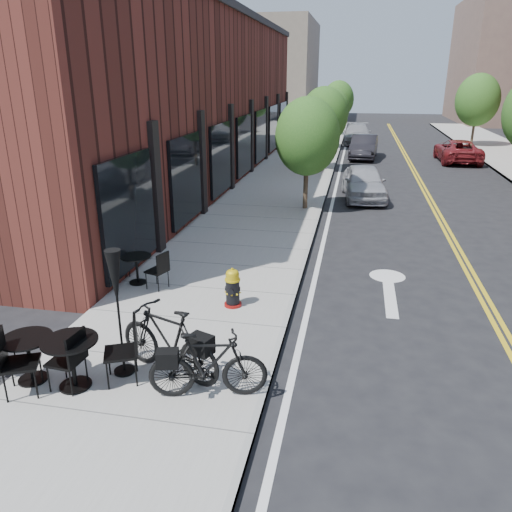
# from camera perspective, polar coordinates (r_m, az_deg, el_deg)

# --- Properties ---
(ground) EXTENTS (120.00, 120.00, 0.00)m
(ground) POSITION_cam_1_polar(r_m,az_deg,el_deg) (9.48, 3.45, -8.79)
(ground) COLOR black
(ground) RESTS_ON ground
(sidewalk_near) EXTENTS (4.00, 70.00, 0.12)m
(sidewalk_near) POSITION_cam_1_polar(r_m,az_deg,el_deg) (19.05, 1.70, 6.27)
(sidewalk_near) COLOR #9E9B93
(sidewalk_near) RESTS_ON ground
(building_near) EXTENTS (5.00, 28.00, 7.00)m
(building_near) POSITION_cam_1_polar(r_m,az_deg,el_deg) (23.53, -7.84, 17.18)
(building_near) COLOR #3F1A14
(building_near) RESTS_ON ground
(bg_building_left) EXTENTS (8.00, 14.00, 10.00)m
(bg_building_left) POSITION_cam_1_polar(r_m,az_deg,el_deg) (56.98, 2.28, 20.35)
(bg_building_left) COLOR #726656
(bg_building_left) RESTS_ON ground
(tree_near_a) EXTENTS (2.20, 2.20, 3.81)m
(tree_near_a) POSITION_cam_1_polar(r_m,az_deg,el_deg) (17.44, 5.88, 13.41)
(tree_near_a) COLOR #382B1E
(tree_near_a) RESTS_ON sidewalk_near
(tree_near_b) EXTENTS (2.30, 2.30, 3.98)m
(tree_near_b) POSITION_cam_1_polar(r_m,az_deg,el_deg) (25.37, 7.78, 15.59)
(tree_near_b) COLOR #382B1E
(tree_near_b) RESTS_ON sidewalk_near
(tree_near_c) EXTENTS (2.10, 2.10, 3.67)m
(tree_near_c) POSITION_cam_1_polar(r_m,az_deg,el_deg) (33.36, 8.75, 16.22)
(tree_near_c) COLOR #382B1E
(tree_near_c) RESTS_ON sidewalk_near
(tree_near_d) EXTENTS (2.40, 2.40, 4.11)m
(tree_near_d) POSITION_cam_1_polar(r_m,az_deg,el_deg) (41.32, 9.39, 17.22)
(tree_near_d) COLOR #382B1E
(tree_near_d) RESTS_ON sidewalk_near
(tree_far_c) EXTENTS (2.80, 2.80, 4.62)m
(tree_far_c) POSITION_cam_1_polar(r_m,az_deg,el_deg) (37.06, 23.99, 15.98)
(tree_far_c) COLOR #382B1E
(tree_far_c) RESTS_ON sidewalk_far
(fire_hydrant) EXTENTS (0.39, 0.39, 0.82)m
(fire_hydrant) POSITION_cam_1_polar(r_m,az_deg,el_deg) (10.10, -2.69, -3.68)
(fire_hydrant) COLOR maroon
(fire_hydrant) RESTS_ON sidewalk_near
(bicycle_left) EXTENTS (2.01, 1.22, 1.17)m
(bicycle_left) POSITION_cam_1_polar(r_m,az_deg,el_deg) (7.90, -9.98, -9.56)
(bicycle_left) COLOR black
(bicycle_left) RESTS_ON sidewalk_near
(bicycle_right) EXTENTS (1.79, 0.88, 1.04)m
(bicycle_right) POSITION_cam_1_polar(r_m,az_deg,el_deg) (7.35, -5.51, -12.31)
(bicycle_right) COLOR black
(bicycle_right) RESTS_ON sidewalk_near
(bistro_set_a) EXTENTS (1.79, 0.83, 0.96)m
(bistro_set_a) POSITION_cam_1_polar(r_m,az_deg,el_deg) (8.43, -24.55, -10.01)
(bistro_set_a) COLOR black
(bistro_set_a) RESTS_ON sidewalk_near
(bistro_set_b) EXTENTS (1.93, 1.22, 1.03)m
(bistro_set_b) POSITION_cam_1_polar(r_m,az_deg,el_deg) (8.01, -20.33, -10.69)
(bistro_set_b) COLOR black
(bistro_set_b) RESTS_ON sidewalk_near
(bistro_set_c) EXTENTS (1.61, 0.88, 0.85)m
(bistro_set_c) POSITION_cam_1_polar(r_m,az_deg,el_deg) (11.49, -13.49, -1.03)
(bistro_set_c) COLOR black
(bistro_set_c) RESTS_ON sidewalk_near
(patio_umbrella) EXTENTS (0.33, 0.33, 2.05)m
(patio_umbrella) POSITION_cam_1_polar(r_m,az_deg,el_deg) (7.72, -15.72, -3.40)
(patio_umbrella) COLOR black
(patio_umbrella) RESTS_ON sidewalk_near
(parked_car_a) EXTENTS (1.92, 3.94, 1.29)m
(parked_car_a) POSITION_cam_1_polar(r_m,az_deg,el_deg) (20.05, 12.22, 8.24)
(parked_car_a) COLOR #A8AAB1
(parked_car_a) RESTS_ON ground
(parked_car_b) EXTENTS (1.70, 4.13, 1.33)m
(parked_car_b) POSITION_cam_1_polar(r_m,az_deg,el_deg) (30.28, 12.22, 12.10)
(parked_car_b) COLOR black
(parked_car_b) RESTS_ON ground
(parked_car_c) EXTENTS (1.93, 4.64, 1.34)m
(parked_car_c) POSITION_cam_1_polar(r_m,az_deg,el_deg) (37.08, 11.47, 13.53)
(parked_car_c) COLOR #9D9DA1
(parked_car_c) RESTS_ON ground
(parked_car_far) EXTENTS (2.15, 4.49, 1.24)m
(parked_car_far) POSITION_cam_1_polar(r_m,az_deg,el_deg) (30.44, 22.04, 11.08)
(parked_car_far) COLOR maroon
(parked_car_far) RESTS_ON ground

